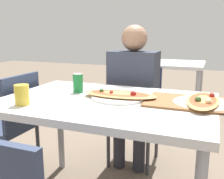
# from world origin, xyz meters

# --- Properties ---
(dining_table) EXTENTS (1.24, 0.85, 0.74)m
(dining_table) POSITION_xyz_m (0.00, 0.00, 0.67)
(dining_table) COLOR silver
(dining_table) RESTS_ON ground_plane
(chair_far_seated) EXTENTS (0.40, 0.40, 0.83)m
(chair_far_seated) POSITION_xyz_m (-0.03, 0.75, 0.48)
(chair_far_seated) COLOR #2D3851
(chair_far_seated) RESTS_ON ground_plane
(chair_side_left) EXTENTS (0.40, 0.40, 0.83)m
(chair_side_left) POSITION_xyz_m (-0.82, 0.08, 0.48)
(chair_side_left) COLOR #2D3851
(chair_side_left) RESTS_ON ground_plane
(person_seated) EXTENTS (0.39, 0.27, 1.19)m
(person_seated) POSITION_xyz_m (-0.03, 0.64, 0.70)
(person_seated) COLOR #2D2D38
(person_seated) RESTS_ON ground_plane
(pizza_main) EXTENTS (0.46, 0.34, 0.06)m
(pizza_main) POSITION_xyz_m (0.06, 0.06, 0.76)
(pizza_main) COLOR white
(pizza_main) RESTS_ON dining_table
(soda_can) EXTENTS (0.07, 0.07, 0.12)m
(soda_can) POSITION_xyz_m (-0.25, 0.11, 0.80)
(soda_can) COLOR #197233
(soda_can) RESTS_ON dining_table
(drink_glass) EXTENTS (0.08, 0.08, 0.11)m
(drink_glass) POSITION_xyz_m (-0.39, -0.27, 0.80)
(drink_glass) COLOR gold
(drink_glass) RESTS_ON dining_table
(serving_tray) EXTENTS (0.46, 0.33, 0.01)m
(serving_tray) POSITION_xyz_m (0.46, 0.09, 0.75)
(serving_tray) COLOR brown
(serving_tray) RESTS_ON dining_table
(pizza_second) EXTENTS (0.32, 0.42, 0.06)m
(pizza_second) POSITION_xyz_m (0.54, 0.09, 0.76)
(pizza_second) COLOR white
(pizza_second) RESTS_ON dining_table
(background_table) EXTENTS (1.10, 0.80, 0.86)m
(background_table) POSITION_xyz_m (-0.12, 2.12, 0.68)
(background_table) COLOR silver
(background_table) RESTS_ON ground_plane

